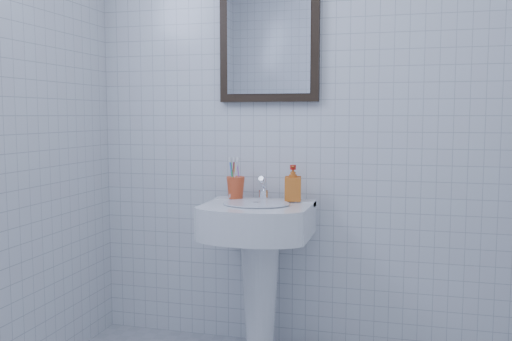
# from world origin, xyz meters

# --- Properties ---
(wall_back) EXTENTS (2.20, 0.02, 2.50)m
(wall_back) POSITION_xyz_m (0.00, 1.20, 1.25)
(wall_back) COLOR silver
(wall_back) RESTS_ON ground
(washbasin) EXTENTS (0.50, 0.37, 0.77)m
(washbasin) POSITION_xyz_m (-0.19, 0.98, 0.52)
(washbasin) COLOR white
(washbasin) RESTS_ON ground
(faucet) EXTENTS (0.05, 0.11, 0.12)m
(faucet) POSITION_xyz_m (-0.19, 1.07, 0.81)
(faucet) COLOR white
(faucet) RESTS_ON washbasin
(toothbrush_cup) EXTENTS (0.09, 0.09, 0.11)m
(toothbrush_cup) POSITION_xyz_m (-0.33, 1.08, 0.82)
(toothbrush_cup) COLOR #D54923
(toothbrush_cup) RESTS_ON washbasin
(soap_dispenser) EXTENTS (0.09, 0.09, 0.17)m
(soap_dispenser) POSITION_xyz_m (-0.05, 1.08, 0.85)
(soap_dispenser) COLOR #D35114
(soap_dispenser) RESTS_ON washbasin
(wall_mirror) EXTENTS (0.50, 0.04, 0.62)m
(wall_mirror) POSITION_xyz_m (-0.19, 1.18, 1.55)
(wall_mirror) COLOR black
(wall_mirror) RESTS_ON wall_back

